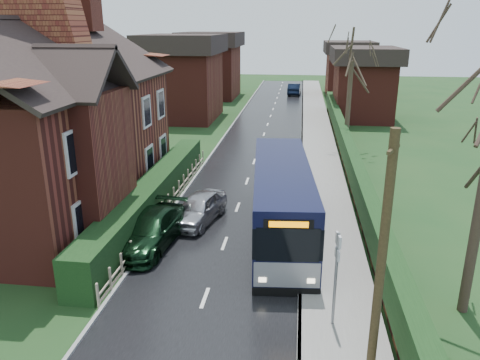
# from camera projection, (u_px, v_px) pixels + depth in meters

# --- Properties ---
(ground) EXTENTS (140.00, 140.00, 0.00)m
(ground) POSITION_uv_depth(u_px,v_px,m) (216.00, 268.00, 17.00)
(ground) COLOR #24401B
(ground) RESTS_ON ground
(road) EXTENTS (6.00, 100.00, 0.02)m
(road) POSITION_uv_depth(u_px,v_px,m) (247.00, 181.00, 26.41)
(road) COLOR black
(road) RESTS_ON ground
(pavement) EXTENTS (2.50, 100.00, 0.14)m
(pavement) POSITION_uv_depth(u_px,v_px,m) (323.00, 183.00, 25.87)
(pavement) COLOR slate
(pavement) RESTS_ON ground
(kerb_right) EXTENTS (0.12, 100.00, 0.14)m
(kerb_right) POSITION_uv_depth(u_px,v_px,m) (301.00, 182.00, 26.02)
(kerb_right) COLOR gray
(kerb_right) RESTS_ON ground
(kerb_left) EXTENTS (0.12, 100.00, 0.10)m
(kerb_left) POSITION_uv_depth(u_px,v_px,m) (194.00, 178.00, 26.77)
(kerb_left) COLOR gray
(kerb_left) RESTS_ON ground
(front_hedge) EXTENTS (1.20, 16.00, 1.60)m
(front_hedge) POSITION_uv_depth(u_px,v_px,m) (153.00, 196.00, 21.93)
(front_hedge) COLOR black
(front_hedge) RESTS_ON ground
(picket_fence) EXTENTS (0.10, 16.00, 0.90)m
(picket_fence) POSITION_uv_depth(u_px,v_px,m) (168.00, 203.00, 21.95)
(picket_fence) COLOR #9C8469
(picket_fence) RESTS_ON ground
(right_wall_hedge) EXTENTS (0.60, 50.00, 1.80)m
(right_wall_hedge) POSITION_uv_depth(u_px,v_px,m) (353.00, 168.00, 25.39)
(right_wall_hedge) COLOR maroon
(right_wall_hedge) RESTS_ON ground
(brick_house) EXTENTS (9.30, 14.60, 10.30)m
(brick_house) POSITION_uv_depth(u_px,v_px,m) (43.00, 119.00, 21.18)
(brick_house) COLOR maroon
(brick_house) RESTS_ON ground
(bus) EXTENTS (3.05, 9.96, 2.98)m
(bus) POSITION_uv_depth(u_px,v_px,m) (282.00, 201.00, 19.34)
(bus) COLOR black
(bus) RESTS_ON ground
(car_silver) EXTENTS (2.32, 4.05, 1.30)m
(car_silver) POSITION_uv_depth(u_px,v_px,m) (199.00, 208.00, 20.84)
(car_silver) COLOR #B9B7BD
(car_silver) RESTS_ON ground
(car_green) EXTENTS (2.38, 4.81, 1.34)m
(car_green) POSITION_uv_depth(u_px,v_px,m) (150.00, 230.00, 18.53)
(car_green) COLOR black
(car_green) RESTS_ON ground
(car_distant) EXTENTS (1.71, 4.37, 1.42)m
(car_distant) POSITION_uv_depth(u_px,v_px,m) (294.00, 89.00, 58.99)
(car_distant) COLOR black
(car_distant) RESTS_ON ground
(bus_stop_sign) EXTENTS (0.14, 0.46, 3.03)m
(bus_stop_sign) POSITION_uv_depth(u_px,v_px,m) (336.00, 266.00, 13.06)
(bus_stop_sign) COLOR slate
(bus_stop_sign) RESTS_ON ground
(telegraph_pole) EXTENTS (0.41, 0.78, 6.38)m
(telegraph_pole) POSITION_uv_depth(u_px,v_px,m) (381.00, 263.00, 10.70)
(telegraph_pole) COLOR #312716
(telegraph_pole) RESTS_ON ground
(tree_right_far) EXTENTS (4.52, 4.52, 8.74)m
(tree_right_far) POSITION_uv_depth(u_px,v_px,m) (352.00, 55.00, 31.14)
(tree_right_far) COLOR #3A2E22
(tree_right_far) RESTS_ON ground
(tree_house_side) EXTENTS (3.95, 3.95, 8.99)m
(tree_house_side) POSITION_uv_depth(u_px,v_px,m) (54.00, 54.00, 28.33)
(tree_house_side) COLOR #392A22
(tree_house_side) RESTS_ON ground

